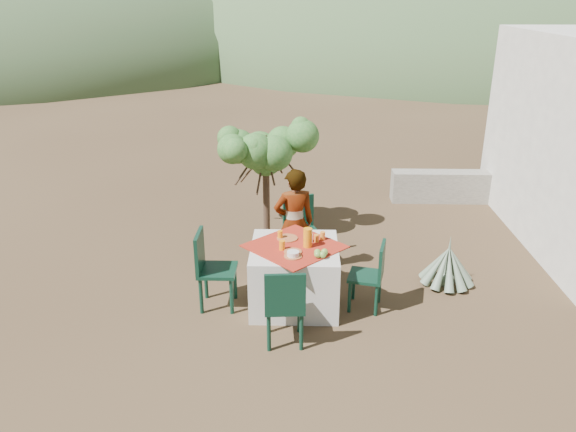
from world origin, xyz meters
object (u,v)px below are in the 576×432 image
(chair_far, at_px, (301,227))
(shrub_tree, at_px, (269,155))
(chair_near, at_px, (285,304))
(chair_left, at_px, (210,266))
(juice_pitcher, at_px, (308,238))
(agave, at_px, (448,266))
(table, at_px, (294,275))
(person, at_px, (294,224))
(chair_right, at_px, (372,273))

(chair_far, xyz_separation_m, shrub_tree, (-0.48, 1.02, 0.73))
(chair_near, distance_m, chair_left, 1.20)
(shrub_tree, height_order, juice_pitcher, shrub_tree)
(agave, xyz_separation_m, juice_pitcher, (-1.81, -0.56, 0.63))
(shrub_tree, bearing_deg, table, -79.08)
(shrub_tree, bearing_deg, chair_near, -83.86)
(person, bearing_deg, chair_near, 71.45)
(person, relative_size, shrub_tree, 0.92)
(agave, bearing_deg, chair_left, -168.04)
(table, relative_size, chair_left, 1.37)
(table, relative_size, chair_far, 1.37)
(chair_far, distance_m, chair_left, 1.59)
(juice_pitcher, bearing_deg, chair_far, 94.12)
(table, height_order, person, person)
(person, bearing_deg, table, 75.25)
(chair_near, relative_size, juice_pitcher, 3.98)
(chair_right, distance_m, juice_pitcher, 0.86)
(agave, bearing_deg, juice_pitcher, -162.84)
(table, xyz_separation_m, chair_far, (0.07, 1.11, 0.15))
(chair_right, bearing_deg, chair_left, -76.85)
(shrub_tree, bearing_deg, chair_far, -64.77)
(person, bearing_deg, shrub_tree, -90.22)
(table, xyz_separation_m, chair_right, (0.91, -0.09, 0.09))
(table, distance_m, agave, 2.04)
(chair_near, xyz_separation_m, chair_right, (1.00, 0.79, -0.04))
(chair_near, bearing_deg, juice_pitcher, -109.76)
(chair_left, bearing_deg, agave, -78.11)
(chair_left, xyz_separation_m, shrub_tree, (0.58, 2.22, 0.73))
(table, distance_m, chair_far, 1.12)
(chair_near, distance_m, juice_pitcher, 0.97)
(table, xyz_separation_m, chair_near, (-0.09, -0.88, 0.13))
(chair_far, height_order, chair_right, chair_far)
(chair_left, bearing_deg, table, -85.24)
(chair_right, distance_m, person, 1.27)
(chair_left, distance_m, person, 1.29)
(chair_right, xyz_separation_m, person, (-0.92, 0.83, 0.27))
(chair_left, xyz_separation_m, agave, (2.95, 0.62, -0.28))
(shrub_tree, height_order, agave, shrub_tree)
(chair_far, bearing_deg, chair_right, -74.81)
(juice_pitcher, bearing_deg, chair_left, -176.66)
(chair_far, relative_size, chair_near, 1.04)
(chair_near, bearing_deg, agave, -149.45)
(chair_far, distance_m, juice_pitcher, 1.18)
(agave, height_order, juice_pitcher, juice_pitcher)
(person, xyz_separation_m, juice_pitcher, (0.17, -0.75, 0.14))
(table, relative_size, shrub_tree, 0.82)
(person, bearing_deg, chair_far, -119.29)
(chair_far, xyz_separation_m, chair_left, (-1.06, -1.19, 0.00))
(chair_near, xyz_separation_m, juice_pitcher, (0.24, 0.86, 0.37))
(table, height_order, chair_near, chair_near)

